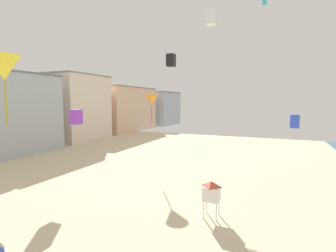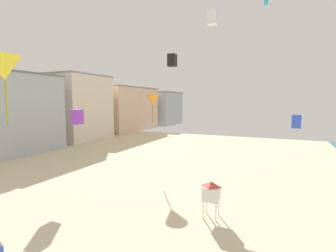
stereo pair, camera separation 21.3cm
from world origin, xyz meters
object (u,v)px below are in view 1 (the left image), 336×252
kite_purple_box (76,117)px  kite_cyan_box_2 (265,2)px  lifeguard_stand (212,191)px  kite_white_box (212,18)px  kite_black_box (171,60)px  kite_blue_box (295,121)px  kite_yellow_delta (4,68)px  kite_orange_delta (152,100)px

kite_purple_box → kite_cyan_box_2: 28.53m
lifeguard_stand → kite_white_box: kite_white_box is taller
kite_purple_box → kite_black_box: kite_black_box is taller
kite_blue_box → kite_black_box: bearing=-174.4°
kite_black_box → kite_cyan_box_2: kite_cyan_box_2 is taller
kite_black_box → kite_yellow_delta: bearing=-90.9°
kite_black_box → kite_cyan_box_2: size_ratio=2.13×
kite_orange_delta → kite_purple_box: bearing=-118.3°
kite_cyan_box_2 → kite_white_box: bearing=-121.2°
kite_blue_box → kite_cyan_box_2: kite_cyan_box_2 is taller
kite_purple_box → kite_yellow_delta: bearing=-64.0°
kite_purple_box → kite_white_box: size_ratio=0.95×
kite_purple_box → kite_white_box: bearing=37.9°
kite_purple_box → kite_cyan_box_2: (16.82, 17.58, 14.91)m
kite_cyan_box_2 → kite_white_box: size_ratio=0.49×
kite_orange_delta → kite_cyan_box_2: bearing=37.0°
kite_purple_box → kite_orange_delta: bearing=61.7°
kite_blue_box → lifeguard_stand: bearing=-110.3°
kite_white_box → kite_yellow_delta: bearing=-108.3°
kite_cyan_box_2 → kite_blue_box: bearing=-44.8°
kite_purple_box → kite_black_box: bearing=65.3°
kite_purple_box → kite_cyan_box_2: bearing=46.3°
kite_white_box → kite_cyan_box_2: bearing=58.8°
kite_black_box → kite_orange_delta: bearing=-105.8°
kite_orange_delta → kite_black_box: (1.06, 3.76, 5.32)m
lifeguard_stand → kite_black_box: kite_black_box is taller
kite_yellow_delta → kite_cyan_box_2: bearing=67.5°
lifeguard_stand → kite_cyan_box_2: kite_cyan_box_2 is taller
lifeguard_stand → kite_purple_box: size_ratio=1.68×
kite_orange_delta → kite_cyan_box_2: 20.29m
lifeguard_stand → kite_purple_box: (-14.80, 2.85, 4.72)m
lifeguard_stand → kite_yellow_delta: bearing=-125.0°
lifeguard_stand → kite_cyan_box_2: (2.02, 20.43, 19.63)m
kite_black_box → kite_white_box: (6.16, -2.93, 3.90)m
kite_black_box → kite_yellow_delta: kite_black_box is taller
kite_white_box → kite_yellow_delta: size_ratio=0.42×
kite_purple_box → kite_white_box: (11.69, 9.11, 10.99)m
lifeguard_stand → kite_yellow_delta: (-9.63, -7.76, 8.10)m
lifeguard_stand → kite_cyan_box_2: 28.40m
kite_purple_box → kite_yellow_delta: size_ratio=0.40×
kite_purple_box → kite_black_box: size_ratio=0.92×
lifeguard_stand → kite_yellow_delta: 14.79m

